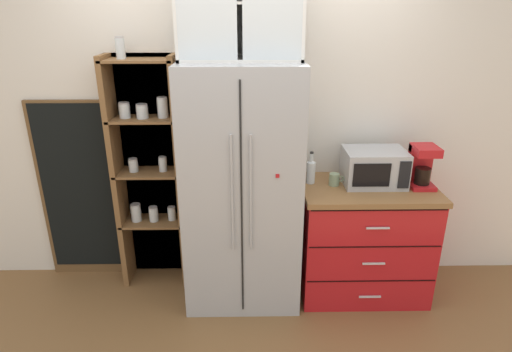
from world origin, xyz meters
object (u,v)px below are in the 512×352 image
at_px(refrigerator, 242,188).
at_px(bottle_clear, 311,170).
at_px(chalkboard_menu, 78,192).
at_px(microwave, 374,167).
at_px(mug_sage, 334,179).
at_px(coffee_maker, 422,166).

height_order(refrigerator, bottle_clear, refrigerator).
relative_size(refrigerator, chalkboard_menu, 1.21).
relative_size(microwave, chalkboard_menu, 0.30).
xyz_separation_m(microwave, mug_sage, (-0.29, -0.02, -0.09)).
distance_m(microwave, chalkboard_menu, 2.30).
bearing_deg(refrigerator, microwave, 4.09).
bearing_deg(chalkboard_menu, mug_sage, -7.15).
relative_size(coffee_maker, bottle_clear, 1.28).
xyz_separation_m(microwave, bottle_clear, (-0.46, 0.02, -0.03)).
bearing_deg(chalkboard_menu, microwave, -5.63).
distance_m(refrigerator, mug_sage, 0.68).
relative_size(bottle_clear, chalkboard_menu, 0.16).
xyz_separation_m(refrigerator, mug_sage, (0.68, 0.04, 0.04)).
distance_m(microwave, coffee_maker, 0.34).
xyz_separation_m(refrigerator, bottle_clear, (0.51, 0.09, 0.10)).
bearing_deg(coffee_maker, refrigerator, -178.81).
relative_size(refrigerator, coffee_maker, 5.76).
distance_m(mug_sage, bottle_clear, 0.19).
xyz_separation_m(bottle_clear, chalkboard_menu, (-1.82, 0.20, -0.25)).
height_order(refrigerator, coffee_maker, refrigerator).
bearing_deg(refrigerator, coffee_maker, 1.19).
xyz_separation_m(refrigerator, coffee_maker, (1.30, 0.03, 0.15)).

